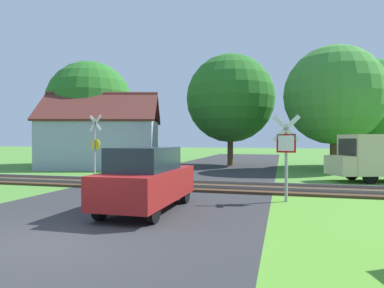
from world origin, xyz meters
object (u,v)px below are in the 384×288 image
(crossing_sign_far, at_px, (95,142))
(tree_left, at_px, (90,105))
(tree_far, at_px, (377,103))
(stop_sign_near, at_px, (286,151))
(house, at_px, (102,142))
(parked_car, at_px, (147,179))
(tree_center, at_px, (230,98))
(tree_right, at_px, (334,95))

(crossing_sign_far, xyz_separation_m, tree_left, (-5.12, 7.88, 2.92))
(tree_far, bearing_deg, stop_sign_near, -111.93)
(crossing_sign_far, height_order, house, house)
(parked_car, bearing_deg, stop_sign_near, 32.87)
(tree_far, height_order, tree_center, tree_center)
(house, distance_m, tree_center, 10.13)
(house, xyz_separation_m, tree_right, (15.70, 1.81, 3.04))
(house, xyz_separation_m, tree_far, (19.19, 5.74, 2.83))
(tree_right, bearing_deg, tree_far, 48.44)
(crossing_sign_far, relative_size, tree_left, 0.41)
(crossing_sign_far, distance_m, tree_right, 15.23)
(tree_left, height_order, parked_car, tree_left)
(tree_center, bearing_deg, tree_far, 8.15)
(crossing_sign_far, relative_size, house, 0.36)
(house, xyz_separation_m, parked_car, (8.80, -13.10, -0.95))
(crossing_sign_far, xyz_separation_m, tree_right, (12.86, 7.57, 3.02))
(crossing_sign_far, relative_size, tree_center, 0.39)
(tree_far, bearing_deg, tree_right, -131.56)
(house, bearing_deg, stop_sign_near, -56.43)
(stop_sign_near, height_order, tree_far, tree_far)
(house, relative_size, tree_left, 1.13)
(tree_far, relative_size, tree_center, 0.92)
(stop_sign_near, distance_m, crossing_sign_far, 10.91)
(stop_sign_near, xyz_separation_m, tree_center, (-4.00, 14.89, 3.53))
(tree_left, bearing_deg, stop_sign_near, -40.69)
(tree_left, bearing_deg, tree_center, 10.98)
(stop_sign_near, xyz_separation_m, tree_far, (6.61, 16.41, 3.02))
(tree_left, bearing_deg, crossing_sign_far, -56.99)
(parked_car, bearing_deg, tree_far, 61.25)
(tree_center, distance_m, parked_car, 17.85)
(parked_car, bearing_deg, tree_right, 65.29)
(house, xyz_separation_m, tree_left, (-2.29, 2.12, 2.94))
(crossing_sign_far, distance_m, parked_car, 9.50)
(tree_far, bearing_deg, parked_car, -118.87)
(house, distance_m, tree_left, 4.28)
(stop_sign_near, height_order, tree_right, tree_right)
(tree_right, relative_size, parked_car, 2.02)
(tree_left, distance_m, tree_center, 11.08)
(tree_far, bearing_deg, tree_center, -171.85)
(stop_sign_near, bearing_deg, parked_car, 39.09)
(tree_far, bearing_deg, tree_left, -170.41)
(stop_sign_near, relative_size, tree_left, 0.34)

